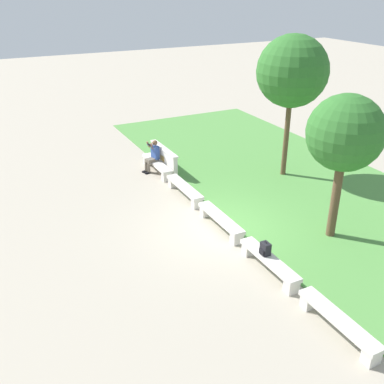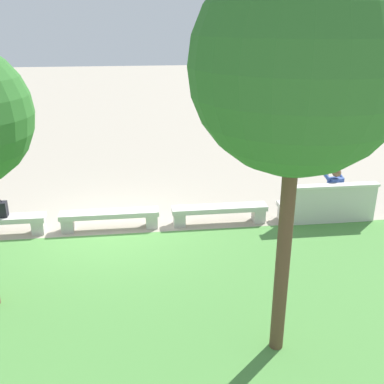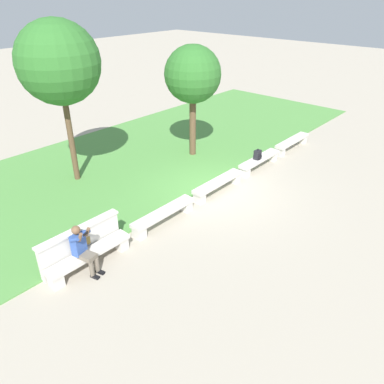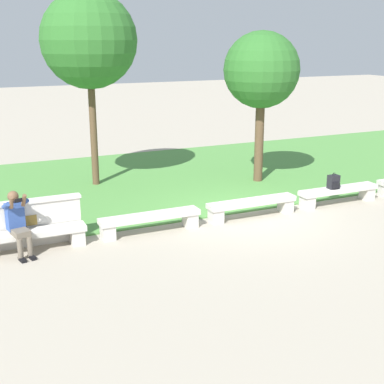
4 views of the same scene
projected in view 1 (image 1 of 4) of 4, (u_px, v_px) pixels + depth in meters
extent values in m
plane|color=#A89E8C|center=(220.00, 228.00, 14.53)|extent=(80.00, 80.00, 0.00)
cube|color=#518E42|center=(325.00, 201.00, 16.30)|extent=(24.96, 8.00, 0.03)
cube|color=beige|center=(157.00, 163.00, 18.65)|extent=(2.34, 0.40, 0.12)
cube|color=beige|center=(148.00, 161.00, 19.55)|extent=(0.28, 0.34, 0.33)
cube|color=beige|center=(166.00, 177.00, 17.95)|extent=(0.28, 0.34, 0.33)
cube|color=beige|center=(185.00, 187.00, 16.51)|extent=(2.34, 0.40, 0.12)
cube|color=beige|center=(173.00, 183.00, 17.40)|extent=(0.28, 0.34, 0.33)
cube|color=beige|center=(197.00, 203.00, 15.80)|extent=(0.28, 0.34, 0.33)
cube|color=beige|center=(221.00, 218.00, 14.36)|extent=(2.34, 0.40, 0.12)
cube|color=beige|center=(206.00, 211.00, 15.26)|extent=(0.28, 0.34, 0.33)
cube|color=beige|center=(237.00, 238.00, 13.66)|extent=(0.28, 0.34, 0.33)
cube|color=beige|center=(269.00, 260.00, 12.22)|extent=(2.34, 0.40, 0.12)
cube|color=beige|center=(249.00, 249.00, 13.11)|extent=(0.28, 0.34, 0.33)
cube|color=beige|center=(291.00, 286.00, 11.51)|extent=(0.28, 0.34, 0.33)
cube|color=beige|center=(339.00, 319.00, 10.07)|extent=(2.34, 0.40, 0.12)
cube|color=beige|center=(309.00, 302.00, 10.97)|extent=(0.28, 0.34, 0.33)
cube|color=beige|center=(371.00, 356.00, 9.37)|extent=(0.28, 0.34, 0.33)
cube|color=beige|center=(164.00, 160.00, 18.75)|extent=(2.30, 0.18, 0.95)
cube|color=silver|center=(164.00, 149.00, 18.54)|extent=(2.36, 0.24, 0.06)
cube|color=olive|center=(162.00, 158.00, 18.66)|extent=(0.44, 0.02, 0.22)
cube|color=black|center=(145.00, 171.00, 18.79)|extent=(0.15, 0.26, 0.06)
cylinder|color=#6B6051|center=(146.00, 166.00, 18.74)|extent=(0.11, 0.11, 0.42)
cube|color=black|center=(148.00, 173.00, 18.65)|extent=(0.15, 0.26, 0.06)
cylinder|color=#6B6051|center=(149.00, 168.00, 18.60)|extent=(0.11, 0.11, 0.42)
cube|color=#6B6051|center=(151.00, 160.00, 18.67)|extent=(0.39, 0.48, 0.12)
cube|color=#33519E|center=(155.00, 152.00, 18.68)|extent=(0.38, 0.29, 0.56)
sphere|color=brown|center=(155.00, 143.00, 18.50)|extent=(0.22, 0.22, 0.22)
cylinder|color=#33519E|center=(150.00, 145.00, 18.63)|extent=(0.16, 0.32, 0.21)
cylinder|color=brown|center=(148.00, 144.00, 18.47)|extent=(0.10, 0.19, 0.27)
cylinder|color=#33519E|center=(156.00, 147.00, 18.37)|extent=(0.16, 0.32, 0.21)
cylinder|color=brown|center=(152.00, 146.00, 18.30)|extent=(0.14, 0.20, 0.27)
cube|color=black|center=(149.00, 145.00, 18.33)|extent=(0.15, 0.05, 0.08)
cube|color=black|center=(265.00, 249.00, 12.27)|extent=(0.28, 0.20, 0.36)
cube|color=black|center=(262.00, 252.00, 12.26)|extent=(0.20, 0.06, 0.16)
torus|color=black|center=(266.00, 242.00, 12.19)|extent=(0.10, 0.02, 0.10)
cylinder|color=brown|center=(336.00, 197.00, 13.57)|extent=(0.27, 0.27, 2.69)
sphere|color=#2D6B28|center=(345.00, 133.00, 12.71)|extent=(2.23, 2.23, 2.23)
cylinder|color=brown|center=(286.00, 135.00, 17.85)|extent=(0.20, 0.20, 3.38)
sphere|color=#2D6B28|center=(292.00, 71.00, 16.78)|extent=(2.72, 2.72, 2.72)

